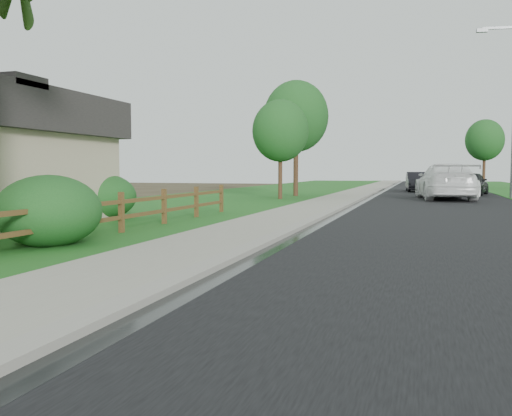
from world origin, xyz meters
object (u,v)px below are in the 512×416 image
(ranch_fence, at_px, (94,214))
(streetlight, at_px, (511,100))
(dark_car_mid, at_px, (471,183))
(white_suv, at_px, (445,182))

(ranch_fence, relative_size, streetlight, 1.69)
(streetlight, bearing_deg, dark_car_mid, 111.10)
(dark_car_mid, bearing_deg, white_suv, 86.56)
(dark_car_mid, distance_m, streetlight, 6.73)
(ranch_fence, xyz_separation_m, dark_car_mid, (10.44, 27.73, 0.18))
(ranch_fence, xyz_separation_m, white_suv, (8.57, 21.29, 0.40))
(streetlight, bearing_deg, white_suv, -149.33)
(streetlight, bearing_deg, ranch_fence, -117.38)
(white_suv, bearing_deg, dark_car_mid, -112.60)
(ranch_fence, bearing_deg, dark_car_mid, 69.37)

